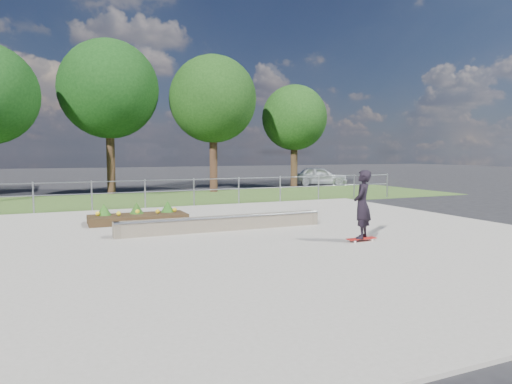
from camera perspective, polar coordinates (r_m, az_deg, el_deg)
ground at (r=12.17m, az=1.97°, el=-5.77°), size 120.00×120.00×0.00m
grass_verge at (r=22.50m, az=-10.18°, el=-0.85°), size 30.00×8.00×0.02m
concrete_slab at (r=12.16m, az=1.97°, el=-5.63°), size 15.00×15.00×0.06m
fence at (r=19.06m, az=-7.77°, el=0.43°), size 20.06×0.06×1.20m
tree_mid_left at (r=26.14m, az=-17.92°, el=12.09°), size 5.25×5.25×8.25m
tree_mid_right at (r=26.26m, az=-5.40°, el=11.45°), size 4.90×4.90×7.70m
tree_far_right at (r=29.93m, az=4.82°, el=9.21°), size 4.20×4.20×6.60m
grind_ledge at (r=13.00m, az=-4.15°, el=-3.90°), size 6.00×0.44×0.43m
planter_bed at (r=14.94m, az=-14.56°, el=-2.96°), size 3.00×1.20×0.61m
skateboarder at (r=11.56m, az=13.14°, el=-1.54°), size 0.80×0.72×1.78m
parked_car at (r=31.67m, az=7.98°, el=2.00°), size 4.07×2.99×1.29m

